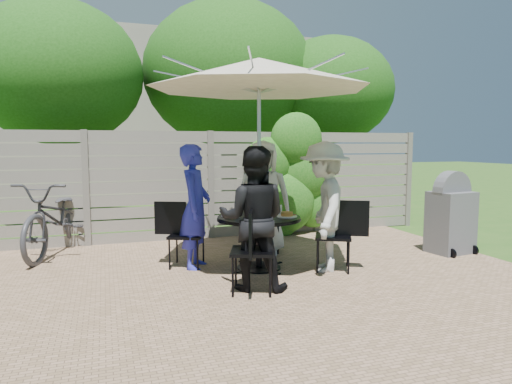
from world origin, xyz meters
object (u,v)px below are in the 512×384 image
object	(u,v)px
plate_left	(231,214)
glass_back	(253,208)
coffee_cup	(268,210)
chair_back	(264,233)
glass_left	(238,212)
glass_right	(279,210)
plate_right	(287,215)
syrup_jug	(255,210)
person_right	(324,207)
bicycle	(58,218)
umbrella	(259,74)
plate_front	(257,219)
chair_right	(334,250)
chair_left	(186,248)
plate_back	(261,211)
patio_table	(259,233)
person_left	(195,207)
person_front	(253,219)
person_back	(263,198)
bbq_grill	(451,216)
glass_front	(266,214)
chair_front	(252,268)

from	to	relation	value
plate_left	glass_back	distance (m)	0.37
coffee_cup	chair_back	bearing A→B (deg)	74.66
glass_left	glass_right	size ratio (longest dim) A/B	1.00
plate_right	syrup_jug	distance (m)	0.43
person_right	bicycle	size ratio (longest dim) A/B	0.79
umbrella	plate_front	xyz separation A→B (m)	(-0.14, -0.33, -1.77)
glass_left	glass_right	world-z (taller)	same
chair_right	glass_back	world-z (taller)	chair_right
chair_left	plate_back	bearing A→B (deg)	20.89
patio_table	glass_right	bearing A→B (deg)	-1.09
person_left	person_front	world-z (taller)	person_left
person_back	glass_left	size ratio (longest dim) A/B	12.00
person_front	patio_table	bearing A→B (deg)	-90.00
plate_front	bicycle	xyz separation A→B (m)	(-2.40, 2.05, -0.17)
bbq_grill	chair_right	bearing A→B (deg)	179.81
person_back	glass_front	size ratio (longest dim) A/B	12.00
glass_back	plate_front	bearing A→B (deg)	-103.49
chair_right	plate_left	distance (m)	1.40
plate_front	syrup_jug	distance (m)	0.42
patio_table	plate_back	xyz separation A→B (m)	(0.14, 0.33, 0.24)
glass_left	glass_front	size ratio (longest dim) A/B	1.00
coffee_cup	bbq_grill	size ratio (longest dim) A/B	0.10
person_back	glass_back	world-z (taller)	person_back
chair_left	glass_right	world-z (taller)	chair_left
person_back	plate_front	size ratio (longest dim) A/B	6.46
person_right	coffee_cup	xyz separation A→B (m)	(-0.59, 0.49, -0.07)
person_front	chair_right	distance (m)	1.38
umbrella	bicycle	size ratio (longest dim) A/B	1.74
plate_front	coffee_cup	bearing A→B (deg)	57.12
chair_front	plate_left	xyz separation A→B (m)	(0.05, 1.03, 0.44)
person_front	plate_right	distance (m)	0.91
glass_left	person_right	bearing A→B (deg)	-17.60
patio_table	person_front	world-z (taller)	person_front
plate_front	syrup_jug	world-z (taller)	syrup_jug
chair_front	syrup_jug	xyz separation A→B (m)	(0.34, 0.96, 0.49)
plate_left	glass_back	xyz separation A→B (m)	(0.34, 0.14, 0.05)
person_left	coffee_cup	bearing A→B (deg)	-76.69
person_right	syrup_jug	bearing A→B (deg)	-93.22
plate_front	glass_back	bearing A→B (deg)	76.51
glass_right	coffee_cup	distance (m)	0.20
glass_left	bbq_grill	bearing A→B (deg)	-1.45
umbrella	person_right	world-z (taller)	umbrella
chair_right	coffee_cup	bearing A→B (deg)	-9.77
glass_front	bicycle	xyz separation A→B (m)	(-2.54, 2.00, -0.22)
chair_front	coffee_cup	xyz separation A→B (m)	(0.56, 1.05, 0.47)
chair_left	glass_right	xyz separation A→B (m)	(1.17, -0.38, 0.50)
patio_table	chair_front	size ratio (longest dim) A/B	1.47
patio_table	glass_back	size ratio (longest dim) A/B	9.96
glass_front	bicycle	bearing A→B (deg)	141.73
person_left	bicycle	bearing A→B (deg)	74.97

